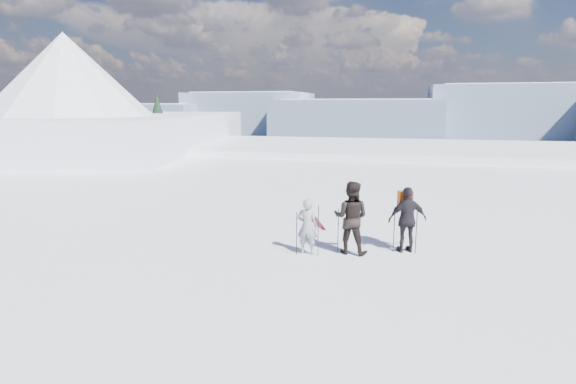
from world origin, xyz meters
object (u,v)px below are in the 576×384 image
skier_grey (307,227)px  skier_dark (351,218)px  skier_pack (407,220)px  skis_loose (317,223)px

skier_grey → skier_dark: 1.19m
skier_grey → skier_pack: (2.58, 0.81, 0.14)m
skis_loose → skier_dark: bearing=-63.6°
skier_dark → skis_loose: size_ratio=1.21×
skier_grey → skis_loose: skier_grey is taller
skis_loose → skier_grey: bearing=-85.0°
skier_grey → skier_dark: size_ratio=0.77×
skier_pack → skis_loose: size_ratio=1.10×
skier_pack → skis_loose: 3.79m
skier_grey → skis_loose: bearing=-84.4°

